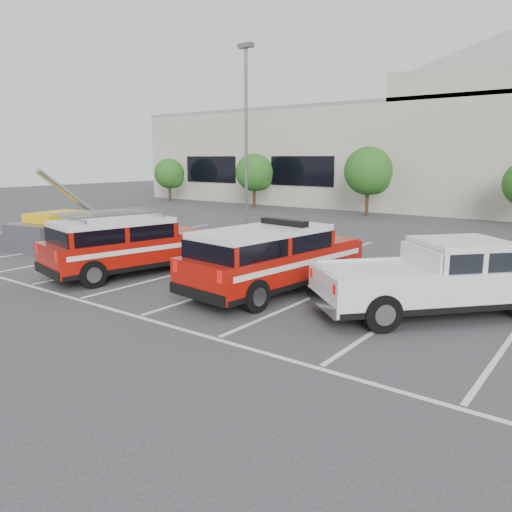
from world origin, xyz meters
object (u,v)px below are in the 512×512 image
at_px(tree_left, 255,174).
at_px(tree_mid_left, 370,173).
at_px(light_pole_left, 246,138).
at_px(fire_chief_suv, 273,263).
at_px(tree_far_left, 170,175).
at_px(ladder_suv, 126,249).
at_px(convention_building, 484,149).
at_px(white_pickup, 441,285).
at_px(utility_rig, 55,231).

relative_size(tree_left, tree_mid_left, 0.91).
distance_m(tree_left, tree_mid_left, 10.00).
height_order(tree_left, light_pole_left, light_pole_left).
xyz_separation_m(tree_left, fire_chief_suv, (16.29, -20.73, -1.87)).
bearing_deg(tree_far_left, ladder_suv, -46.49).
bearing_deg(light_pole_left, convention_building, 67.61).
xyz_separation_m(fire_chief_suv, ladder_suv, (-5.48, -1.18, 0.00)).
height_order(tree_left, white_pickup, tree_left).
relative_size(light_pole_left, ladder_suv, 1.68).
height_order(convention_building, utility_rig, convention_building).
xyz_separation_m(fire_chief_suv, utility_rig, (-12.56, 0.41, -0.18)).
bearing_deg(tree_mid_left, convention_building, 62.60).
xyz_separation_m(convention_building, utility_rig, (-11.37, -30.14, -3.99)).
bearing_deg(ladder_suv, convention_building, 94.56).
xyz_separation_m(tree_far_left, light_pole_left, (16.91, -10.05, 2.68)).
bearing_deg(utility_rig, tree_far_left, 114.88).
bearing_deg(tree_mid_left, ladder_suv, -87.89).
height_order(light_pole_left, white_pickup, light_pole_left).
bearing_deg(ladder_suv, tree_far_left, 145.76).
distance_m(light_pole_left, white_pickup, 17.84).
bearing_deg(tree_far_left, light_pole_left, -30.71).
relative_size(fire_chief_suv, utility_rig, 1.40).
bearing_deg(tree_mid_left, white_pickup, -60.81).
distance_m(tree_far_left, tree_left, 10.00).
bearing_deg(utility_rig, ladder_suv, -21.85).
bearing_deg(light_pole_left, ladder_suv, -71.82).
relative_size(light_pole_left, fire_chief_suv, 1.58).
height_order(tree_mid_left, utility_rig, tree_mid_left).
height_order(tree_mid_left, light_pole_left, light_pole_left).
height_order(tree_far_left, tree_mid_left, tree_mid_left).
distance_m(fire_chief_suv, utility_rig, 12.57).
bearing_deg(fire_chief_suv, tree_mid_left, 113.54).
height_order(tree_mid_left, ladder_suv, tree_mid_left).
bearing_deg(white_pickup, ladder_suv, -126.95).
height_order(convention_building, fire_chief_suv, convention_building).
bearing_deg(tree_left, light_pole_left, -55.48).
bearing_deg(tree_left, ladder_suv, -63.75).
bearing_deg(tree_left, white_pickup, -43.30).
relative_size(tree_far_left, white_pickup, 0.64).
bearing_deg(white_pickup, light_pole_left, -172.79).
bearing_deg(utility_rig, white_pickup, -7.74).
height_order(tree_far_left, light_pole_left, light_pole_left).
distance_m(tree_far_left, utility_rig, 24.59).
bearing_deg(light_pole_left, tree_far_left, 149.29).
distance_m(tree_left, ladder_suv, 24.51).
bearing_deg(white_pickup, convention_building, 143.40).
xyz_separation_m(tree_left, light_pole_left, (6.91, -10.05, 2.41)).
distance_m(tree_left, fire_chief_suv, 26.43).
height_order(tree_far_left, ladder_suv, tree_far_left).
height_order(tree_left, ladder_suv, tree_left).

